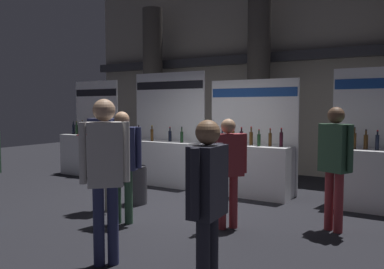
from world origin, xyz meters
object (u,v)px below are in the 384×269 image
exhibitor_booth_2 (247,165)px  trash_bin (137,185)px  visitor_1 (228,164)px  visitor_3 (105,165)px  exhibitor_booth_0 (89,150)px  visitor_7 (208,196)px  exhibitor_booth_3 (377,174)px  visitor_5 (122,157)px  exhibitor_booth_1 (162,157)px  visitor_0 (103,146)px  visitor_2 (335,157)px

exhibitor_booth_2 → trash_bin: 2.24m
visitor_1 → trash_bin: bearing=-63.1°
trash_bin → visitor_3: bearing=-57.9°
trash_bin → visitor_3: 2.87m
trash_bin → exhibitor_booth_0: bearing=149.2°
trash_bin → visitor_7: visitor_7 is taller
visitor_1 → visitor_3: size_ratio=0.86×
exhibitor_booth_3 → visitor_5: 4.28m
exhibitor_booth_2 → visitor_3: bearing=-89.5°
visitor_3 → exhibitor_booth_0: bearing=91.9°
exhibitor_booth_1 → visitor_0: size_ratio=1.41×
exhibitor_booth_0 → visitor_3: (4.53, -4.16, 0.49)m
exhibitor_booth_1 → exhibitor_booth_0: bearing=178.9°
exhibitor_booth_2 → visitor_2: exhibitor_booth_2 is taller
exhibitor_booth_0 → trash_bin: bearing=-30.8°
visitor_2 → visitor_3: size_ratio=0.95×
exhibitor_booth_0 → visitor_2: (6.46, -1.62, 0.44)m
visitor_2 → visitor_7: bearing=-76.1°
exhibitor_booth_1 → visitor_5: exhibitor_booth_1 is taller
exhibitor_booth_0 → exhibitor_booth_3: bearing=-0.5°
exhibitor_booth_1 → visitor_1: (2.75, -2.23, 0.32)m
exhibitor_booth_3 → visitor_5: bearing=-138.7°
visitor_2 → trash_bin: bearing=-151.4°
exhibitor_booth_3 → visitor_3: (-2.33, -4.10, 0.49)m
exhibitor_booth_1 → visitor_0: (0.53, -2.44, 0.48)m
visitor_1 → visitor_2: size_ratio=0.90×
visitor_2 → exhibitor_booth_3: bearing=100.9°
visitor_1 → visitor_3: visitor_3 is taller
exhibitor_booth_3 → visitor_0: bearing=-148.5°
visitor_2 → visitor_3: bearing=-102.0°
exhibitor_booth_0 → trash_bin: exhibitor_booth_0 is taller
exhibitor_booth_0 → visitor_0: size_ratio=1.35×
visitor_3 → visitor_7: size_ratio=1.12×
exhibitor_booth_2 → exhibitor_booth_3: (2.37, 0.06, 0.02)m
exhibitor_booth_0 → visitor_7: size_ratio=1.48×
exhibitor_booth_1 → exhibitor_booth_2: 2.13m
visitor_5 → visitor_7: size_ratio=1.03×
visitor_0 → visitor_2: size_ratio=1.03×
exhibitor_booth_2 → visitor_3: exhibitor_booth_2 is taller
visitor_2 → visitor_5: bearing=-130.7°
visitor_0 → exhibitor_booth_2: bearing=37.3°
exhibitor_booth_3 → visitor_3: bearing=-119.6°
exhibitor_booth_1 → visitor_7: (3.55, -4.30, 0.36)m
exhibitor_booth_0 → visitor_1: 5.61m
visitor_5 → visitor_1: bearing=-2.7°
visitor_3 → trash_bin: bearing=76.6°
visitor_3 → visitor_7: 1.40m
exhibitor_booth_1 → visitor_3: 4.68m
exhibitor_booth_2 → exhibitor_booth_3: exhibitor_booth_3 is taller
exhibitor_booth_1 → trash_bin: 1.93m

